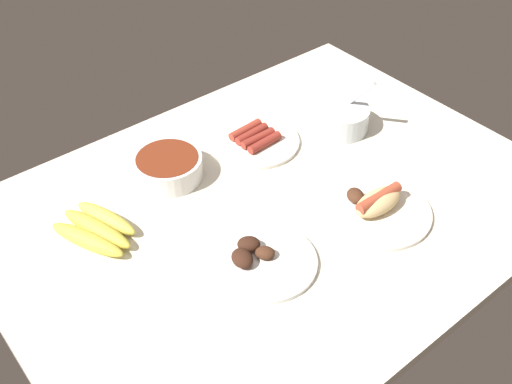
{
  "coord_description": "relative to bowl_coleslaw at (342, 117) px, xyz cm",
  "views": [
    {
      "loc": [
        -65.07,
        -73.31,
        90.27
      ],
      "look_at": [
        -3.26,
        2.74,
        3.0
      ],
      "focal_mm": 42.53,
      "sensor_mm": 36.0,
      "label": 1
    }
  ],
  "objects": [
    {
      "name": "plate_sausages",
      "position": [
        -20.72,
        8.95,
        -2.52
      ],
      "size": [
        21.87,
        21.87,
        3.14
      ],
      "color": "white",
      "rests_on": "ground_plane"
    },
    {
      "name": "ground_plane",
      "position": [
        -30.88,
        -10.73,
        -4.93
      ],
      "size": [
        120.0,
        90.0,
        3.0
      ],
      "primitive_type": "cube",
      "color": "silver"
    },
    {
      "name": "banana_bunch",
      "position": [
        -66.01,
        4.89,
        -1.68
      ],
      "size": [
        15.4,
        20.38,
        3.53
      ],
      "color": "#E5D14C",
      "rests_on": "ground_plane"
    },
    {
      "name": "plate_hotdog_assembled",
      "position": [
        -16.17,
        -26.76,
        -1.69
      ],
      "size": [
        23.48,
        23.48,
        5.61
      ],
      "color": "white",
      "rests_on": "ground_plane"
    },
    {
      "name": "bowl_coleslaw",
      "position": [
        0.0,
        0.0,
        0.0
      ],
      "size": [
        13.76,
        13.92,
        15.6
      ],
      "color": "silver",
      "rests_on": "ground_plane"
    },
    {
      "name": "plate_grilled_meat",
      "position": [
        -44.48,
        -22.37,
        -2.49
      ],
      "size": [
        20.82,
        20.82,
        3.91
      ],
      "color": "white",
      "rests_on": "ground_plane"
    },
    {
      "name": "bowl_chili",
      "position": [
        -44.15,
        11.45,
        -0.41
      ],
      "size": [
        15.78,
        15.78,
        5.54
      ],
      "color": "white",
      "rests_on": "ground_plane"
    }
  ]
}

